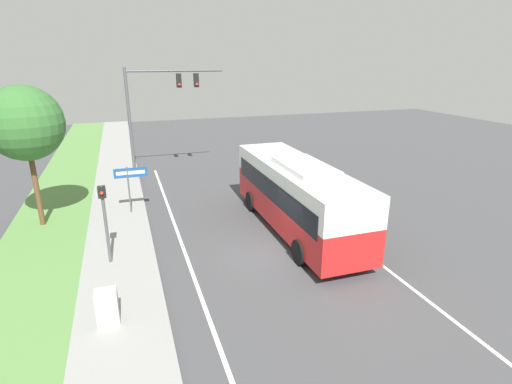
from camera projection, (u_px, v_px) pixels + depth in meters
ground_plane at (277, 254)px, 16.61m from camera, size 80.00×80.00×0.00m
sidewalk at (120, 278)px, 14.71m from camera, size 2.80×80.00×0.12m
grass_verge at (23, 294)px, 13.74m from camera, size 3.60×80.00×0.10m
lane_divider_near at (191, 268)px, 15.51m from camera, size 0.14×30.00×0.01m
lane_divider_far at (352, 242)px, 17.70m from camera, size 0.14×30.00×0.01m
bus at (297, 192)px, 18.41m from camera, size 2.73×10.04×3.42m
signal_gantry at (157, 100)px, 26.23m from camera, size 6.40×0.41×7.23m
pedestrian_signal at (104, 213)px, 15.10m from camera, size 0.28×0.34×3.25m
street_sign at (130, 180)px, 20.33m from camera, size 1.65×0.08×2.54m
utility_cabinet at (107, 307)px, 12.01m from camera, size 0.65×0.59×1.06m
roadside_tree at (25, 124)px, 17.82m from camera, size 3.38×3.38×6.59m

